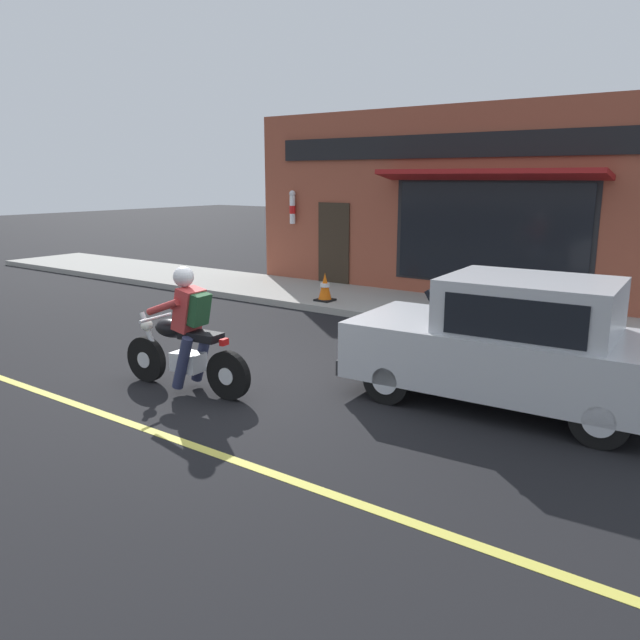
# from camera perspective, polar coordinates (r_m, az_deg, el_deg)

# --- Properties ---
(ground_plane) EXTENTS (80.00, 80.00, 0.00)m
(ground_plane) POSITION_cam_1_polar(r_m,az_deg,el_deg) (8.46, -6.82, -5.78)
(ground_plane) COLOR black
(sidewalk_curb) EXTENTS (2.60, 22.00, 0.14)m
(sidewalk_curb) POSITION_cam_1_polar(r_m,az_deg,el_deg) (14.41, -0.92, 2.40)
(sidewalk_curb) COLOR #9E9B93
(sidewalk_curb) RESTS_ON ground
(storefront_building) EXTENTS (1.25, 9.76, 4.20)m
(storefront_building) POSITION_cam_1_polar(r_m,az_deg,el_deg) (14.22, 11.11, 10.29)
(storefront_building) COLOR brown
(storefront_building) RESTS_ON ground
(motorcycle_with_rider) EXTENTS (0.60, 2.02, 1.62)m
(motorcycle_with_rider) POSITION_cam_1_polar(r_m,az_deg,el_deg) (8.14, -12.19, -1.76)
(motorcycle_with_rider) COLOR black
(motorcycle_with_rider) RESTS_ON ground
(car_hatchback) EXTENTS (1.86, 3.87, 1.57)m
(car_hatchback) POSITION_cam_1_polar(r_m,az_deg,el_deg) (7.76, 17.10, -2.10)
(car_hatchback) COLOR black
(car_hatchback) RESTS_ON ground
(traffic_cone) EXTENTS (0.36, 0.36, 0.60)m
(traffic_cone) POSITION_cam_1_polar(r_m,az_deg,el_deg) (13.18, 0.46, 3.01)
(traffic_cone) COLOR black
(traffic_cone) RESTS_ON sidewalk_curb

